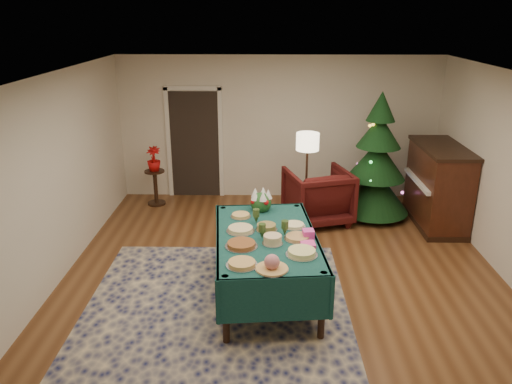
{
  "coord_description": "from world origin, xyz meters",
  "views": [
    {
      "loc": [
        -0.24,
        -5.78,
        3.42
      ],
      "look_at": [
        -0.37,
        0.76,
        1.05
      ],
      "focal_mm": 35.0,
      "sensor_mm": 36.0,
      "label": 1
    }
  ],
  "objects_px": {
    "gift_box": "(308,234)",
    "armchair": "(318,193)",
    "side_table": "(156,188)",
    "floor_lamp": "(307,147)",
    "christmas_tree": "(377,162)",
    "buffet_table": "(266,248)",
    "piano": "(438,187)",
    "potted_plant": "(154,164)"
  },
  "relations": [
    {
      "from": "christmas_tree",
      "to": "side_table",
      "type": "bearing_deg",
      "value": 172.69
    },
    {
      "from": "buffet_table",
      "to": "floor_lamp",
      "type": "height_order",
      "value": "floor_lamp"
    },
    {
      "from": "buffet_table",
      "to": "gift_box",
      "type": "bearing_deg",
      "value": -8.2
    },
    {
      "from": "gift_box",
      "to": "armchair",
      "type": "relative_size",
      "value": 0.13
    },
    {
      "from": "floor_lamp",
      "to": "armchair",
      "type": "bearing_deg",
      "value": 0.71
    },
    {
      "from": "gift_box",
      "to": "piano",
      "type": "relative_size",
      "value": 0.08
    },
    {
      "from": "buffet_table",
      "to": "floor_lamp",
      "type": "distance_m",
      "value": 2.58
    },
    {
      "from": "buffet_table",
      "to": "gift_box",
      "type": "relative_size",
      "value": 16.86
    },
    {
      "from": "side_table",
      "to": "potted_plant",
      "type": "xyz_separation_m",
      "value": [
        0.0,
        0.0,
        0.47
      ]
    },
    {
      "from": "buffet_table",
      "to": "potted_plant",
      "type": "bearing_deg",
      "value": 123.11
    },
    {
      "from": "side_table",
      "to": "christmas_tree",
      "type": "distance_m",
      "value": 4.05
    },
    {
      "from": "floor_lamp",
      "to": "potted_plant",
      "type": "xyz_separation_m",
      "value": [
        -2.74,
        0.77,
        -0.54
      ]
    },
    {
      "from": "armchair",
      "to": "potted_plant",
      "type": "height_order",
      "value": "armchair"
    },
    {
      "from": "buffet_table",
      "to": "piano",
      "type": "xyz_separation_m",
      "value": [
        2.87,
        2.36,
        -0.0
      ]
    },
    {
      "from": "potted_plant",
      "to": "armchair",
      "type": "bearing_deg",
      "value": -14.67
    },
    {
      "from": "floor_lamp",
      "to": "side_table",
      "type": "xyz_separation_m",
      "value": [
        -2.74,
        0.77,
        -1.0
      ]
    },
    {
      "from": "side_table",
      "to": "christmas_tree",
      "type": "height_order",
      "value": "christmas_tree"
    },
    {
      "from": "gift_box",
      "to": "armchair",
      "type": "distance_m",
      "value": 2.53
    },
    {
      "from": "potted_plant",
      "to": "side_table",
      "type": "bearing_deg",
      "value": -90.0
    },
    {
      "from": "floor_lamp",
      "to": "potted_plant",
      "type": "distance_m",
      "value": 2.9
    },
    {
      "from": "piano",
      "to": "floor_lamp",
      "type": "bearing_deg",
      "value": 179.06
    },
    {
      "from": "gift_box",
      "to": "armchair",
      "type": "bearing_deg",
      "value": 81.45
    },
    {
      "from": "armchair",
      "to": "side_table",
      "type": "xyz_separation_m",
      "value": [
        -2.95,
        0.77,
        -0.19
      ]
    },
    {
      "from": "gift_box",
      "to": "potted_plant",
      "type": "relative_size",
      "value": 0.29
    },
    {
      "from": "armchair",
      "to": "side_table",
      "type": "bearing_deg",
      "value": -31.01
    },
    {
      "from": "gift_box",
      "to": "side_table",
      "type": "bearing_deg",
      "value": 128.45
    },
    {
      "from": "gift_box",
      "to": "side_table",
      "type": "height_order",
      "value": "gift_box"
    },
    {
      "from": "christmas_tree",
      "to": "armchair",
      "type": "bearing_deg",
      "value": -165.4
    },
    {
      "from": "piano",
      "to": "side_table",
      "type": "bearing_deg",
      "value": 170.69
    },
    {
      "from": "christmas_tree",
      "to": "potted_plant",
      "type": "bearing_deg",
      "value": 172.69
    },
    {
      "from": "buffet_table",
      "to": "side_table",
      "type": "bearing_deg",
      "value": 123.11
    },
    {
      "from": "buffet_table",
      "to": "gift_box",
      "type": "xyz_separation_m",
      "value": [
        0.51,
        -0.07,
        0.22
      ]
    },
    {
      "from": "gift_box",
      "to": "armchair",
      "type": "height_order",
      "value": "armchair"
    },
    {
      "from": "side_table",
      "to": "christmas_tree",
      "type": "bearing_deg",
      "value": -7.31
    },
    {
      "from": "armchair",
      "to": "side_table",
      "type": "distance_m",
      "value": 3.05
    },
    {
      "from": "gift_box",
      "to": "christmas_tree",
      "type": "height_order",
      "value": "christmas_tree"
    },
    {
      "from": "buffet_table",
      "to": "armchair",
      "type": "height_order",
      "value": "armchair"
    },
    {
      "from": "floor_lamp",
      "to": "piano",
      "type": "relative_size",
      "value": 0.99
    },
    {
      "from": "side_table",
      "to": "potted_plant",
      "type": "distance_m",
      "value": 0.47
    },
    {
      "from": "potted_plant",
      "to": "gift_box",
      "type": "bearing_deg",
      "value": -51.55
    },
    {
      "from": "armchair",
      "to": "potted_plant",
      "type": "relative_size",
      "value": 2.28
    },
    {
      "from": "side_table",
      "to": "gift_box",
      "type": "bearing_deg",
      "value": -51.55
    }
  ]
}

